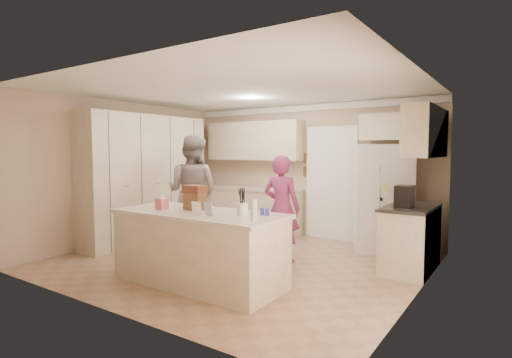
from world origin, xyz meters
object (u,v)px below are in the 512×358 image
Objects in this scene: refrigerator at (383,198)px; island_base at (199,249)px; dollhouse_body at (195,201)px; utensil_crock at (242,209)px; coffee_maker at (405,196)px; tissue_box at (162,204)px; teen_boy at (192,191)px; teen_girl at (282,208)px.

island_base is (-1.44, -3.00, -0.46)m from refrigerator.
island_base is at bearing -33.69° from dollhouse_body.
coffee_maker is at bearing 52.88° from utensil_crock.
dollhouse_body is (-0.15, 0.10, 0.60)m from island_base.
teen_boy reaches higher than tissue_box.
utensil_crock is 1.21m from tissue_box.
coffee_maker reaches higher than dollhouse_body.
teen_girl is at bearing 60.78° from tissue_box.
dollhouse_body is (0.40, 0.20, 0.04)m from tissue_box.
island_base is at bearing 119.74° from teen_boy.
coffee_maker is at bearing -171.36° from teen_girl.
tissue_box is at bearing 56.07° from teen_girl.
refrigerator reaches higher than island_base.
refrigerator is at bearing 119.09° from coffee_maker.
refrigerator is at bearing 61.29° from dollhouse_body.
tissue_box is at bearing 104.70° from teen_boy.
island_base is 8.46× the size of dollhouse_body.
utensil_crock is 2.50m from teen_boy.
coffee_maker reaches higher than utensil_crock.
island_base is 15.71× the size of tissue_box.
dollhouse_body is 0.16× the size of teen_girl.
refrigerator is 3.31m from dollhouse_body.
tissue_box is 1.77m from teen_boy.
island_base is 0.79m from tissue_box.
refrigerator reaches higher than teen_girl.
dollhouse_body is (-0.80, 0.05, 0.04)m from utensil_crock.
utensil_crock is at bearing -3.58° from dollhouse_body.
dollhouse_body is at bearing -140.71° from coffee_maker.
refrigerator reaches higher than tissue_box.
teen_girl reaches higher than island_base.
coffee_maker is 3.28m from tissue_box.
utensil_crock is at bearing 131.12° from teen_boy.
tissue_box is at bearing -142.43° from coffee_maker.
teen_boy is (-2.09, 1.38, -0.02)m from utensil_crock.
teen_boy is (-3.49, -0.47, -0.09)m from coffee_maker.
utensil_crock is (-1.40, -1.85, -0.07)m from coffee_maker.
island_base is at bearing -137.17° from coffee_maker.
coffee_maker is 2.32m from utensil_crock.
teen_boy reaches higher than coffee_maker.
teen_girl is (0.89, 1.59, -0.18)m from tissue_box.
island_base is 0.86m from utensil_crock.
dollhouse_body is at bearing 176.42° from utensil_crock.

